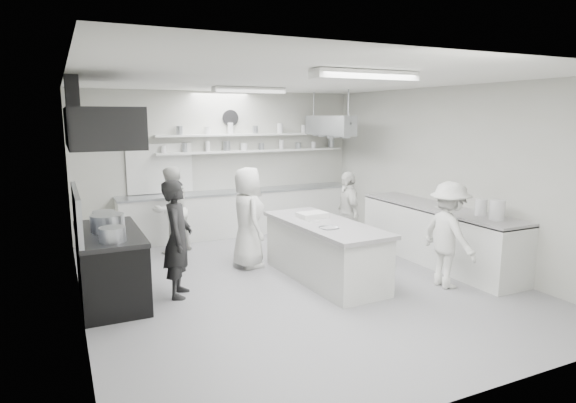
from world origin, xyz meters
name	(u,v)px	position (x,y,z in m)	size (l,w,h in m)	color
floor	(294,281)	(0.00, 0.00, -0.01)	(6.00, 7.00, 0.02)	#98989D
ceiling	(294,79)	(0.00, 0.00, 3.01)	(6.00, 7.00, 0.02)	white
wall_back	(222,163)	(0.00, 3.50, 1.50)	(6.00, 0.04, 3.00)	beige
wall_front	(475,236)	(0.00, -3.50, 1.50)	(6.00, 0.04, 3.00)	beige
wall_left	(74,198)	(-3.00, 0.00, 1.50)	(0.04, 7.00, 3.00)	beige
wall_right	(448,174)	(3.00, 0.00, 1.50)	(0.04, 7.00, 3.00)	beige
stove	(111,267)	(-2.60, 0.40, 0.45)	(0.80, 1.80, 0.90)	black
exhaust_hood	(101,127)	(-2.60, 0.40, 2.35)	(0.85, 2.00, 0.50)	black
back_counter	(240,213)	(0.30, 3.20, 0.46)	(5.00, 0.60, 0.92)	silver
shelf_lower	(254,151)	(0.70, 3.37, 1.75)	(4.20, 0.26, 0.04)	silver
shelf_upper	(254,135)	(0.70, 3.37, 2.10)	(4.20, 0.26, 0.04)	silver
pass_through_window	(160,169)	(-1.30, 3.48, 1.45)	(1.30, 0.04, 1.00)	black
wall_clock	(230,118)	(0.20, 3.46, 2.45)	(0.32, 0.32, 0.05)	silver
right_counter	(437,236)	(2.65, -0.20, 0.47)	(0.74, 3.30, 0.94)	silver
pot_rack	(330,125)	(2.00, 2.40, 2.30)	(0.30, 1.60, 0.40)	#A3A8AF
light_fixture_front	(366,75)	(0.00, -1.80, 2.94)	(1.30, 0.25, 0.10)	silver
light_fixture_rear	(249,90)	(0.00, 1.80, 2.94)	(1.30, 0.25, 0.10)	silver
prep_island	(324,252)	(0.47, -0.13, 0.42)	(0.86, 2.30, 0.85)	silver
stove_pot	(108,225)	(-2.60, 0.40, 1.05)	(0.44, 0.44, 0.28)	#A3A8AF
cook_stove	(178,239)	(-1.73, 0.12, 0.82)	(0.60, 0.39, 1.65)	black
cook_back	(171,210)	(-1.33, 2.40, 0.80)	(0.77, 0.60, 1.59)	silver
cook_island_left	(248,218)	(-0.37, 0.98, 0.84)	(0.82, 0.53, 1.67)	silver
cook_island_right	(348,214)	(1.51, 0.87, 0.76)	(0.89, 0.37, 1.52)	silver
cook_right	(449,235)	(1.93, -1.20, 0.78)	(1.01, 0.58, 1.57)	silver
bowl_island_a	(329,229)	(0.33, -0.49, 0.88)	(0.27, 0.27, 0.07)	#A3A8AF
bowl_island_b	(314,222)	(0.35, 0.02, 0.88)	(0.20, 0.20, 0.06)	silver
bowl_right	(443,209)	(2.59, -0.36, 0.97)	(0.26, 0.26, 0.06)	silver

